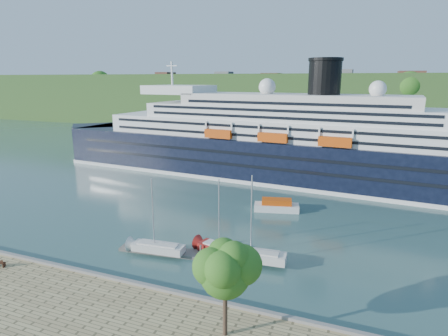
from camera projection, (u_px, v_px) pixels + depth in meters
ground at (136, 291)px, 39.65m from camera, size 400.00×400.00×0.00m
far_hillside at (319, 101)px, 168.33m from camera, size 400.00×50.00×24.00m
quay_coping at (134, 283)px, 39.20m from camera, size 220.00×0.50×0.30m
cruise_ship at (266, 120)px, 83.22m from camera, size 117.40×25.68×26.15m
promenade_tree at (225, 285)px, 30.44m from camera, size 5.60×5.60×9.28m
floating_pontoon at (186, 254)px, 47.81m from camera, size 18.00×4.44×0.40m
sailboat_white_near at (157, 219)px, 46.76m from camera, size 7.62×2.73×9.65m
sailboat_red at (222, 222)px, 45.94m from camera, size 7.84×4.13×9.75m
sailboat_white_far at (256, 223)px, 44.30m from camera, size 8.38×2.96×10.61m
tender_launch at (277, 205)px, 63.62m from camera, size 7.98×4.30×2.10m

